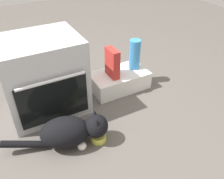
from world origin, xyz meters
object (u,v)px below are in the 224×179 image
object	(u,v)px
oven	(43,76)
cat	(71,131)
food_bowl	(98,137)
water_bottle	(135,54)
pantry_cabinet	(119,80)
cereal_box	(112,63)

from	to	relation	value
oven	cat	xyz separation A→B (m)	(0.03, -0.52, -0.20)
food_bowl	water_bottle	world-z (taller)	water_bottle
pantry_cabinet	water_bottle	world-z (taller)	water_bottle
pantry_cabinet	cereal_box	world-z (taller)	cereal_box
oven	water_bottle	distance (m)	0.91
oven	food_bowl	xyz separation A→B (m)	(0.22, -0.58, -0.30)
food_bowl	cat	world-z (taller)	cat
pantry_cabinet	food_bowl	size ratio (longest dim) A/B	4.72
oven	cat	world-z (taller)	oven
food_bowl	oven	bearing A→B (deg)	111.14
cat	pantry_cabinet	bearing A→B (deg)	52.66
pantry_cabinet	food_bowl	bearing A→B (deg)	-131.92
pantry_cabinet	water_bottle	xyz separation A→B (m)	(0.19, 0.02, 0.24)
pantry_cabinet	food_bowl	distance (m)	0.75
pantry_cabinet	cat	bearing A→B (deg)	-144.12
pantry_cabinet	water_bottle	distance (m)	0.30
cereal_box	oven	bearing A→B (deg)	176.62
pantry_cabinet	cereal_box	size ratio (longest dim) A/B	2.03
cat	food_bowl	bearing A→B (deg)	0.00
oven	cereal_box	size ratio (longest dim) A/B	2.40
oven	water_bottle	bearing A→B (deg)	-0.14
oven	water_bottle	xyz separation A→B (m)	(0.91, -0.00, -0.01)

